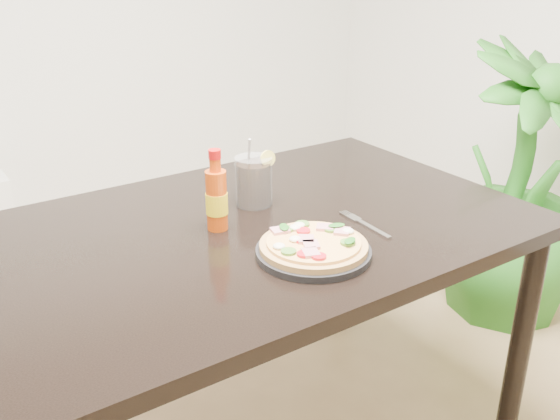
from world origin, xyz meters
TOP-DOWN VIEW (x-y plane):
  - dining_table at (0.22, 0.50)m, footprint 1.40×0.90m
  - plate at (0.24, 0.27)m, footprint 0.26×0.26m
  - pizza at (0.24, 0.27)m, footprint 0.25×0.25m
  - hot_sauce_bottle at (0.13, 0.52)m, footprint 0.07×0.07m
  - cola_cup at (0.29, 0.61)m, footprint 0.11×0.10m
  - fork at (0.44, 0.34)m, footprint 0.03×0.19m
  - houseplant at (1.50, 0.62)m, footprint 0.73×0.73m
  - plant_pot at (1.50, 0.62)m, footprint 0.28×0.28m

SIDE VIEW (x-z plane):
  - plant_pot at x=1.50m, z-range 0.00..0.22m
  - houseplant at x=1.50m, z-range 0.00..1.08m
  - dining_table at x=0.22m, z-range 0.29..1.04m
  - fork at x=0.44m, z-range 0.75..0.76m
  - plate at x=0.24m, z-range 0.75..0.77m
  - pizza at x=0.24m, z-range 0.76..0.79m
  - cola_cup at x=0.29m, z-range 0.72..0.91m
  - hot_sauce_bottle at x=0.13m, z-range 0.73..0.93m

